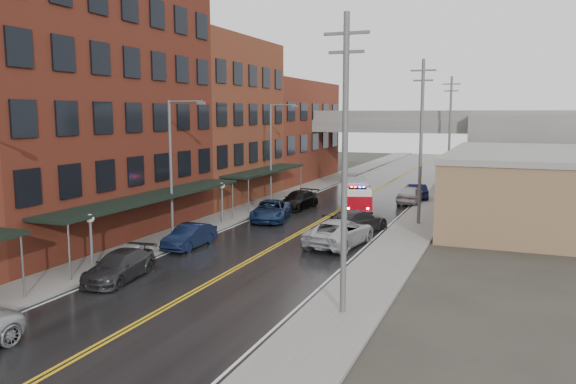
% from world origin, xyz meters
% --- Properties ---
extents(road, '(11.00, 160.00, 0.02)m').
position_xyz_m(road, '(0.00, 30.00, 0.01)').
color(road, black).
rests_on(road, ground).
extents(sidewalk_left, '(3.00, 160.00, 0.15)m').
position_xyz_m(sidewalk_left, '(-7.30, 30.00, 0.07)').
color(sidewalk_left, slate).
rests_on(sidewalk_left, ground).
extents(sidewalk_right, '(3.00, 160.00, 0.15)m').
position_xyz_m(sidewalk_right, '(7.30, 30.00, 0.07)').
color(sidewalk_right, slate).
rests_on(sidewalk_right, ground).
extents(curb_left, '(0.30, 160.00, 0.15)m').
position_xyz_m(curb_left, '(-5.65, 30.00, 0.07)').
color(curb_left, gray).
rests_on(curb_left, ground).
extents(curb_right, '(0.30, 160.00, 0.15)m').
position_xyz_m(curb_right, '(5.65, 30.00, 0.07)').
color(curb_right, gray).
rests_on(curb_right, ground).
extents(brick_building_b, '(9.00, 20.00, 18.00)m').
position_xyz_m(brick_building_b, '(-13.30, 23.00, 9.00)').
color(brick_building_b, '#5B2318').
rests_on(brick_building_b, ground).
extents(brick_building_c, '(9.00, 15.00, 15.00)m').
position_xyz_m(brick_building_c, '(-13.30, 40.50, 7.50)').
color(brick_building_c, brown).
rests_on(brick_building_c, ground).
extents(brick_building_far, '(9.00, 20.00, 12.00)m').
position_xyz_m(brick_building_far, '(-13.30, 58.00, 6.00)').
color(brick_building_far, brown).
rests_on(brick_building_far, ground).
extents(tan_building, '(14.00, 22.00, 5.00)m').
position_xyz_m(tan_building, '(16.00, 40.00, 2.50)').
color(tan_building, '#936C4F').
rests_on(tan_building, ground).
extents(right_far_block, '(18.00, 30.00, 8.00)m').
position_xyz_m(right_far_block, '(18.00, 70.00, 4.00)').
color(right_far_block, slate).
rests_on(right_far_block, ground).
extents(awning_1, '(2.60, 18.00, 3.09)m').
position_xyz_m(awning_1, '(-7.49, 23.00, 2.99)').
color(awning_1, black).
rests_on(awning_1, ground).
extents(awning_2, '(2.60, 13.00, 3.09)m').
position_xyz_m(awning_2, '(-7.49, 40.50, 2.99)').
color(awning_2, black).
rests_on(awning_2, ground).
extents(globe_lamp_1, '(0.44, 0.44, 3.12)m').
position_xyz_m(globe_lamp_1, '(-6.40, 16.00, 2.31)').
color(globe_lamp_1, '#59595B').
rests_on(globe_lamp_1, ground).
extents(globe_lamp_2, '(0.44, 0.44, 3.12)m').
position_xyz_m(globe_lamp_2, '(-6.40, 30.00, 2.31)').
color(globe_lamp_2, '#59595B').
rests_on(globe_lamp_2, ground).
extents(street_lamp_1, '(2.64, 0.22, 9.00)m').
position_xyz_m(street_lamp_1, '(-6.55, 24.00, 5.19)').
color(street_lamp_1, '#59595B').
rests_on(street_lamp_1, ground).
extents(street_lamp_2, '(2.64, 0.22, 9.00)m').
position_xyz_m(street_lamp_2, '(-6.55, 40.00, 5.19)').
color(street_lamp_2, '#59595B').
rests_on(street_lamp_2, ground).
extents(utility_pole_0, '(1.80, 0.24, 12.00)m').
position_xyz_m(utility_pole_0, '(7.20, 15.00, 6.31)').
color(utility_pole_0, '#59595B').
rests_on(utility_pole_0, ground).
extents(utility_pole_1, '(1.80, 0.24, 12.00)m').
position_xyz_m(utility_pole_1, '(7.20, 35.00, 6.31)').
color(utility_pole_1, '#59595B').
rests_on(utility_pole_1, ground).
extents(utility_pole_2, '(1.80, 0.24, 12.00)m').
position_xyz_m(utility_pole_2, '(7.20, 55.00, 6.31)').
color(utility_pole_2, '#59595B').
rests_on(utility_pole_2, ground).
extents(overpass, '(40.00, 10.00, 7.50)m').
position_xyz_m(overpass, '(0.00, 62.00, 5.99)').
color(overpass, slate).
rests_on(overpass, ground).
extents(fire_truck, '(4.42, 7.37, 2.57)m').
position_xyz_m(fire_truck, '(1.37, 39.03, 1.39)').
color(fire_truck, '#A80713').
rests_on(fire_truck, ground).
extents(parked_car_left_3, '(2.53, 5.01, 1.39)m').
position_xyz_m(parked_car_left_3, '(-4.46, 15.70, 0.70)').
color(parked_car_left_3, '#262629').
rests_on(parked_car_left_3, ground).
extents(parked_car_left_4, '(2.47, 4.43, 1.43)m').
position_xyz_m(parked_car_left_4, '(-5.00, 16.80, 0.71)').
color(parked_car_left_4, silver).
rests_on(parked_car_left_4, ground).
extents(parked_car_left_5, '(1.53, 4.33, 1.43)m').
position_xyz_m(parked_car_left_5, '(-4.80, 22.80, 0.71)').
color(parked_car_left_5, black).
rests_on(parked_car_left_5, ground).
extents(parked_car_left_6, '(3.83, 6.00, 1.54)m').
position_xyz_m(parked_car_left_6, '(-3.66, 32.72, 0.77)').
color(parked_car_left_6, '#15284E').
rests_on(parked_car_left_6, ground).
extents(parked_car_left_7, '(2.51, 5.36, 1.51)m').
position_xyz_m(parked_car_left_7, '(-3.60, 38.56, 0.76)').
color(parked_car_left_7, black).
rests_on(parked_car_left_7, ground).
extents(parked_car_right_0, '(3.58, 6.36, 1.68)m').
position_xyz_m(parked_car_right_0, '(3.60, 26.71, 0.84)').
color(parked_car_right_0, '#A4A8AC').
rests_on(parked_car_right_0, ground).
extents(parked_car_right_1, '(3.98, 5.97, 1.61)m').
position_xyz_m(parked_car_right_1, '(3.60, 30.83, 0.80)').
color(parked_car_right_1, black).
rests_on(parked_car_right_1, ground).
extents(parked_car_right_2, '(2.18, 4.89, 1.63)m').
position_xyz_m(parked_car_right_2, '(5.00, 44.93, 0.82)').
color(parked_car_right_2, silver).
rests_on(parked_car_right_2, ground).
extents(parked_car_right_3, '(2.97, 4.87, 1.52)m').
position_xyz_m(parked_car_right_3, '(5.00, 47.80, 0.76)').
color(parked_car_right_3, black).
rests_on(parked_car_right_3, ground).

